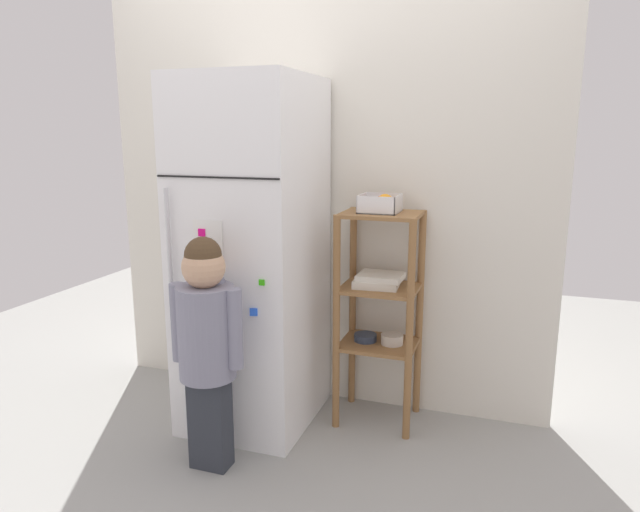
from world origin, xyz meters
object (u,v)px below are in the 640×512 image
(child_standing, at_px, (207,332))
(fruit_bin, at_px, (382,204))
(refrigerator, at_px, (252,256))
(pantry_shelf_unit, at_px, (379,300))

(child_standing, xyz_separation_m, fruit_bin, (0.60, 0.68, 0.49))
(child_standing, bearing_deg, refrigerator, 91.31)
(child_standing, relative_size, pantry_shelf_unit, 0.96)
(child_standing, relative_size, fruit_bin, 5.54)
(pantry_shelf_unit, bearing_deg, child_standing, -132.33)
(child_standing, distance_m, fruit_bin, 1.03)
(pantry_shelf_unit, bearing_deg, fruit_bin, 96.24)
(refrigerator, distance_m, pantry_shelf_unit, 0.67)
(refrigerator, bearing_deg, fruit_bin, 16.77)
(refrigerator, height_order, fruit_bin, refrigerator)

